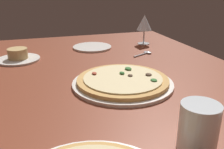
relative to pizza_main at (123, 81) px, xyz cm
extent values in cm
cube|color=brown|center=(4.77, 5.71, -3.21)|extent=(150.00, 110.00, 4.00)
cylinder|color=silver|center=(-0.01, 0.02, -0.71)|extent=(32.28, 32.28, 1.00)
cylinder|color=tan|center=(-0.01, 0.02, 0.39)|extent=(29.33, 29.33, 1.20)
cylinder|color=beige|center=(-0.01, 0.02, 1.19)|extent=(25.14, 25.14, 0.40)
ellipsoid|color=#387033|center=(6.45, -4.29, 1.75)|extent=(2.90, 2.20, 0.71)
ellipsoid|color=#AD4733|center=(5.48, 7.99, 1.70)|extent=(2.13, 1.55, 0.61)
ellipsoid|color=#387033|center=(-5.64, -8.10, 1.62)|extent=(2.46, 1.94, 0.46)
ellipsoid|color=#387033|center=(3.04, -0.80, 1.72)|extent=(2.14, 1.62, 0.66)
ellipsoid|color=#4C3828|center=(0.37, -2.67, 1.63)|extent=(1.77, 1.59, 0.46)
ellipsoid|color=#4C3828|center=(-0.74, -8.61, 1.66)|extent=(2.24, 2.03, 0.53)
cylinder|color=silver|center=(38.09, 32.66, -0.81)|extent=(17.59, 17.59, 0.80)
cylinder|color=tan|center=(38.09, 32.66, 1.71)|extent=(8.08, 8.08, 4.24)
cylinder|color=silver|center=(48.74, -29.05, -1.01)|extent=(6.20, 6.20, 0.40)
cylinder|color=silver|center=(48.74, -29.05, 2.65)|extent=(0.80, 0.80, 6.91)
cone|color=silver|center=(48.74, -29.05, 9.94)|extent=(7.61, 7.61, 7.67)
cone|color=maroon|center=(48.74, -29.05, 7.36)|extent=(2.24, 2.24, 2.51)
cylinder|color=silver|center=(-35.47, -2.84, 3.71)|extent=(7.73, 7.73, 9.82)
cylinder|color=silver|center=(-35.47, -2.84, 2.33)|extent=(7.12, 7.12, 7.07)
cylinder|color=silver|center=(48.58, -1.48, -0.76)|extent=(18.82, 18.82, 0.90)
ellipsoid|color=silver|center=(31.50, -23.36, -0.71)|extent=(4.84, 4.33, 1.00)
cylinder|color=silver|center=(29.30, -19.13, -0.86)|extent=(5.02, 8.77, 0.70)
camera|label=1|loc=(-71.42, 26.12, 30.68)|focal=41.10mm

